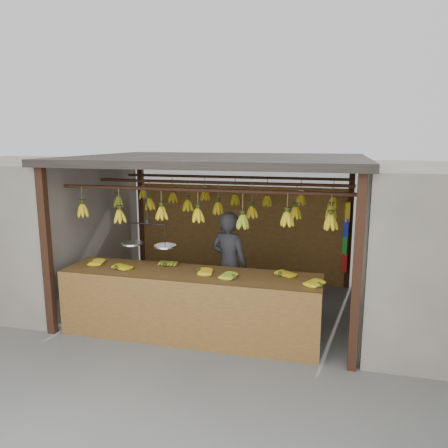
# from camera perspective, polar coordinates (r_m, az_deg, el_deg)

# --- Properties ---
(ground) EXTENTS (80.00, 80.00, 0.00)m
(ground) POSITION_cam_1_polar(r_m,az_deg,el_deg) (7.15, -0.60, -10.73)
(ground) COLOR #5B5B57
(stall) EXTENTS (4.30, 3.30, 2.40)m
(stall) POSITION_cam_1_polar(r_m,az_deg,el_deg) (6.99, 0.06, 5.45)
(stall) COLOR black
(stall) RESTS_ON ground
(neighbor_left) EXTENTS (3.00, 3.00, 2.30)m
(neighbor_left) POSITION_cam_1_polar(r_m,az_deg,el_deg) (8.47, -24.89, -0.22)
(neighbor_left) COLOR slate
(neighbor_left) RESTS_ON ground
(counter) EXTENTS (3.61, 0.80, 0.96)m
(counter) POSITION_cam_1_polar(r_m,az_deg,el_deg) (5.83, -4.80, -8.50)
(counter) COLOR brown
(counter) RESTS_ON ground
(hanging_bananas) EXTENTS (3.58, 2.22, 0.38)m
(hanging_bananas) POSITION_cam_1_polar(r_m,az_deg,el_deg) (6.71, -0.64, 2.26)
(hanging_bananas) COLOR gold
(hanging_bananas) RESTS_ON ground
(balance_scale) EXTENTS (0.80, 0.32, 0.80)m
(balance_scale) POSITION_cam_1_polar(r_m,az_deg,el_deg) (6.11, -9.87, -2.35)
(balance_scale) COLOR black
(balance_scale) RESTS_ON ground
(vendor) EXTENTS (0.68, 0.55, 1.62)m
(vendor) POSITION_cam_1_polar(r_m,az_deg,el_deg) (6.53, 0.68, -5.35)
(vendor) COLOR #262628
(vendor) RESTS_ON ground
(bag_bundles) EXTENTS (0.08, 0.26, 1.24)m
(bag_bundles) POSITION_cam_1_polar(r_m,az_deg,el_deg) (7.95, 15.62, -1.53)
(bag_bundles) COLOR yellow
(bag_bundles) RESTS_ON ground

